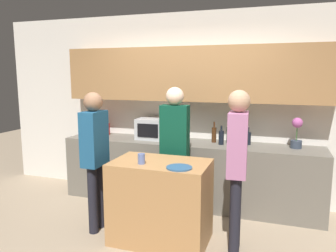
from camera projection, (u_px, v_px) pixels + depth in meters
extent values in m
plane|color=gray|center=(152.00, 251.00, 3.41)|extent=(14.00, 14.00, 0.00)
cube|color=silver|center=(195.00, 107.00, 4.82)|extent=(6.40, 0.08, 2.70)
cube|color=#A37547|center=(191.00, 74.00, 4.56)|extent=(3.74, 0.32, 0.75)
cube|color=#6B665B|center=(188.00, 173.00, 4.64)|extent=(3.60, 0.62, 0.89)
cube|color=#B27F4C|center=(161.00, 202.00, 3.57)|extent=(1.04, 0.64, 0.90)
cube|color=#B7BABC|center=(156.00, 129.00, 4.77)|extent=(0.52, 0.38, 0.30)
cube|color=black|center=(148.00, 131.00, 4.61)|extent=(0.31, 0.01, 0.19)
cube|color=#B21E19|center=(100.00, 129.00, 5.08)|extent=(0.26, 0.16, 0.18)
cube|color=black|center=(97.00, 123.00, 5.08)|extent=(0.02, 0.11, 0.01)
cube|color=black|center=(103.00, 124.00, 5.05)|extent=(0.02, 0.11, 0.01)
cylinder|color=#333D4C|center=(296.00, 144.00, 4.18)|extent=(0.14, 0.14, 0.10)
cylinder|color=#38662D|center=(297.00, 134.00, 4.16)|extent=(0.01, 0.01, 0.18)
sphere|color=#B25199|center=(297.00, 123.00, 4.14)|extent=(0.13, 0.13, 0.13)
cylinder|color=#472814|center=(214.00, 135.00, 4.54)|extent=(0.06, 0.06, 0.21)
cylinder|color=#472814|center=(214.00, 125.00, 4.51)|extent=(0.02, 0.02, 0.08)
cylinder|color=black|center=(221.00, 138.00, 4.39)|extent=(0.07, 0.07, 0.19)
cylinder|color=black|center=(221.00, 128.00, 4.37)|extent=(0.02, 0.02, 0.07)
cylinder|color=#194723|center=(230.00, 135.00, 4.47)|extent=(0.09, 0.09, 0.22)
cylinder|color=#194723|center=(230.00, 124.00, 4.45)|extent=(0.03, 0.03, 0.09)
cylinder|color=#472814|center=(237.00, 139.00, 4.26)|extent=(0.08, 0.08, 0.21)
cylinder|color=#472814|center=(238.00, 128.00, 4.24)|extent=(0.03, 0.03, 0.08)
cylinder|color=black|center=(248.00, 138.00, 4.39)|extent=(0.08, 0.08, 0.17)
cylinder|color=black|center=(248.00, 130.00, 4.37)|extent=(0.03, 0.03, 0.07)
cylinder|color=#2D5684|center=(179.00, 168.00, 3.26)|extent=(0.26, 0.26, 0.01)
cylinder|color=#5C72B0|center=(141.00, 159.00, 3.42)|extent=(0.08, 0.08, 0.11)
cylinder|color=black|center=(100.00, 195.00, 3.91)|extent=(0.11, 0.11, 0.79)
cylinder|color=black|center=(93.00, 200.00, 3.76)|extent=(0.11, 0.11, 0.79)
cube|color=#1D537D|center=(94.00, 138.00, 3.72)|extent=(0.19, 0.34, 0.62)
sphere|color=#9E7051|center=(93.00, 102.00, 3.66)|extent=(0.21, 0.21, 0.21)
cylinder|color=black|center=(235.00, 216.00, 3.30)|extent=(0.11, 0.11, 0.81)
cylinder|color=black|center=(236.00, 210.00, 3.46)|extent=(0.11, 0.11, 0.81)
cube|color=#B56E9C|center=(238.00, 144.00, 3.27)|extent=(0.21, 0.35, 0.64)
sphere|color=tan|center=(239.00, 101.00, 3.20)|extent=(0.22, 0.22, 0.22)
cylinder|color=black|center=(181.00, 188.00, 4.11)|extent=(0.11, 0.11, 0.81)
cylinder|color=black|center=(168.00, 187.00, 4.16)|extent=(0.11, 0.11, 0.81)
cube|color=#0C422E|center=(175.00, 131.00, 4.02)|extent=(0.35, 0.20, 0.64)
sphere|color=beige|center=(175.00, 96.00, 3.95)|extent=(0.22, 0.22, 0.22)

